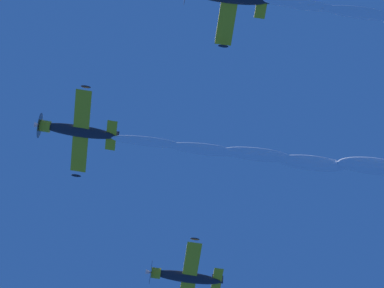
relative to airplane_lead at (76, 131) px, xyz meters
The scene contains 3 objects.
airplane_lead is the anchor object (origin of this frame).
airplane_right_wingman 19.86m from the airplane_lead, behind, with size 7.70×7.96×2.80m.
smoke_trail_lead 28.82m from the airplane_lead, 139.08° to the left, with size 31.90×27.81×2.95m.
Camera 1 is at (10.56, 33.41, 1.68)m, focal length 79.80 mm.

